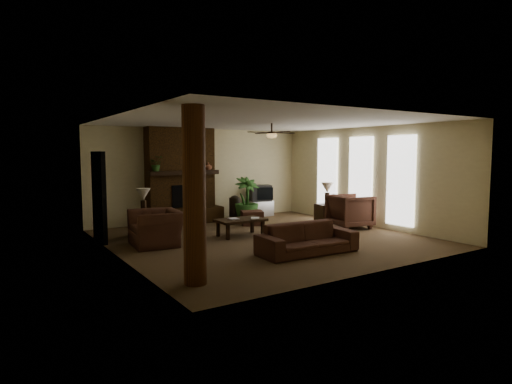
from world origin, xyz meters
TOP-DOWN VIEW (x-y plane):
  - room_shell at (0.00, 0.00)m, footprint 7.00×7.00m
  - fireplace at (-0.80, 3.22)m, footprint 2.40×0.70m
  - windows at (3.45, 0.20)m, footprint 0.08×3.65m
  - log_column at (-2.95, -2.40)m, footprint 0.36×0.36m
  - doorway at (-3.44, 1.80)m, footprint 0.10×1.00m
  - ceiling_fan at (0.40, 0.30)m, footprint 1.35×1.35m
  - sofa at (-0.13, -1.76)m, footprint 2.14×0.71m
  - armchair_left at (-2.47, 0.70)m, footprint 0.88×1.26m
  - armchair_right at (2.80, -0.07)m, footprint 1.10×1.15m
  - coffee_table at (-0.34, 0.58)m, footprint 1.20×0.70m
  - ottoman at (0.80, 1.86)m, footprint 0.79×0.79m
  - tv_stand at (1.91, 3.15)m, footprint 0.90×0.59m
  - tv at (1.96, 3.14)m, footprint 0.78×0.71m
  - floor_vase at (0.79, 2.83)m, footprint 0.34×0.34m
  - floor_plant at (0.94, 2.39)m, footprint 0.76×1.35m
  - side_table_left at (-2.43, 1.81)m, footprint 0.55×0.55m
  - lamp_left at (-2.39, 1.83)m, footprint 0.43×0.43m
  - side_table_right at (2.82, 0.96)m, footprint 0.57×0.57m
  - lamp_right at (2.85, 0.94)m, footprint 0.38×0.38m
  - mantel_plant at (-1.63, 2.97)m, footprint 0.46×0.49m
  - mantel_vase at (-0.03, 2.96)m, footprint 0.22×0.23m
  - book_a at (-0.63, 0.63)m, footprint 0.22×0.06m
  - book_b at (-0.10, 0.48)m, footprint 0.19×0.13m

SIDE VIEW (x-z plane):
  - ottoman at x=0.80m, z-range 0.00..0.40m
  - tv_stand at x=1.91m, z-range 0.00..0.50m
  - side_table_left at x=-2.43m, z-range 0.00..0.55m
  - side_table_right at x=2.82m, z-range 0.00..0.55m
  - coffee_table at x=-0.34m, z-range 0.16..0.59m
  - floor_plant at x=0.94m, z-range 0.00..0.75m
  - sofa at x=-0.13m, z-range 0.00..0.82m
  - floor_vase at x=0.79m, z-range 0.05..0.82m
  - armchair_right at x=2.80m, z-range 0.00..1.02m
  - armchair_left at x=-2.47m, z-range 0.00..1.05m
  - book_a at x=-0.63m, z-range 0.43..0.72m
  - book_b at x=-0.10m, z-range 0.43..0.72m
  - tv at x=1.96m, z-range 0.50..1.02m
  - lamp_left at x=-2.39m, z-range 0.68..1.33m
  - lamp_right at x=2.85m, z-range 0.68..1.33m
  - doorway at x=-3.44m, z-range 0.00..2.10m
  - fireplace at x=-0.80m, z-range -0.24..2.56m
  - windows at x=3.45m, z-range 0.17..2.53m
  - log_column at x=-2.95m, z-range 0.00..2.80m
  - room_shell at x=0.00m, z-range -2.10..4.90m
  - mantel_vase at x=-0.03m, z-range 1.56..1.78m
  - mantel_plant at x=-1.63m, z-range 1.56..1.89m
  - ceiling_fan at x=0.40m, z-range 2.34..2.72m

